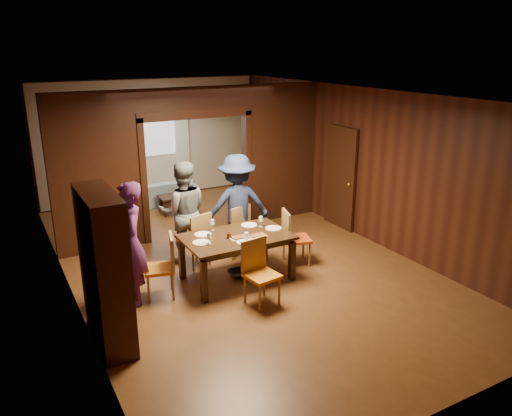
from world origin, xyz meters
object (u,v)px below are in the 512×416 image
hutch (105,270)px  chair_far_r (233,230)px  coffee_table (177,203)px  person_purple (131,244)px  sofa (157,192)px  chair_near (262,274)px  person_grey (183,212)px  person_navy (237,206)px  chair_right (297,237)px  chair_left (159,267)px  chair_far_l (194,239)px  dining_table (237,258)px

hutch → chair_far_r: bearing=33.1°
hutch → coffee_table: bearing=60.3°
chair_far_r → hutch: hutch is taller
person_purple → sofa: 4.89m
chair_near → person_grey: bearing=93.7°
person_navy → person_grey: bearing=1.5°
chair_far_r → person_navy: bearing=168.5°
chair_right → chair_near: bearing=144.6°
person_purple → coffee_table: bearing=158.4°
person_grey → chair_near: 2.09m
sofa → hutch: 5.90m
chair_left → chair_near: 1.56m
person_navy → chair_right: size_ratio=1.91×
person_navy → chair_right: bearing=141.3°
person_grey → chair_right: person_grey is taller
person_purple → chair_far_l: size_ratio=1.90×
dining_table → chair_far_l: chair_far_l is taller
chair_left → hutch: 1.37m
person_grey → hutch: 2.58m
dining_table → chair_far_r: size_ratio=1.75×
coffee_table → chair_left: 4.04m
coffee_table → chair_far_r: size_ratio=0.82×
person_grey → dining_table: 1.31m
person_purple → chair_right: size_ratio=1.90×
dining_table → hutch: 2.44m
chair_far_l → chair_far_r: same height
person_navy → chair_far_l: (-0.87, -0.09, -0.44)m
chair_right → hutch: bearing=120.7°
dining_table → chair_far_r: (0.40, 0.92, 0.10)m
sofa → person_navy: bearing=91.5°
sofa → chair_near: chair_near is taller
sofa → hutch: hutch is taller
dining_table → chair_far_r: 1.01m
dining_table → chair_far_l: size_ratio=1.75×
person_grey → sofa: person_grey is taller
dining_table → chair_far_r: bearing=66.6°
sofa → chair_right: chair_right is taller
person_navy → dining_table: (-0.48, -0.92, -0.55)m
coffee_table → chair_left: bearing=-113.9°
person_navy → hutch: bearing=44.2°
person_navy → chair_near: person_navy is taller
coffee_table → chair_far_l: size_ratio=0.82×
dining_table → chair_right: chair_right is taller
person_navy → chair_far_l: bearing=17.5°
person_navy → sofa: (-0.32, 3.64, -0.65)m
hutch → person_navy: bearing=32.4°
chair_right → dining_table: bearing=109.6°
dining_table → chair_near: bearing=-92.8°
chair_right → chair_near: (-1.24, -0.96, 0.00)m
coffee_table → hutch: (-2.58, -4.52, 0.80)m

